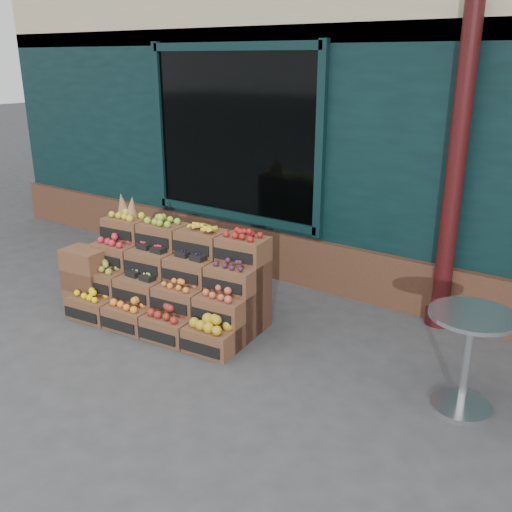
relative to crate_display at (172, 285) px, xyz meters
The scene contains 6 objects.
ground 1.32m from the crate_display, 23.61° to the right, with size 60.00×60.00×0.00m, color #3B3B3D.
shop_facade 5.16m from the crate_display, 75.82° to the left, with size 12.00×6.24×4.80m.
crate_display is the anchor object (origin of this frame).
spare_crates 1.02m from the crate_display, 159.47° to the right, with size 0.50×0.37×0.69m.
bistro_table 3.03m from the crate_display, ahead, with size 0.66×0.66×0.83m.
shopkeeper 2.29m from the crate_display, 99.93° to the left, with size 0.68×0.45×1.87m, color #1F6C26.
Camera 1 is at (2.82, -3.50, 2.66)m, focal length 40.00 mm.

